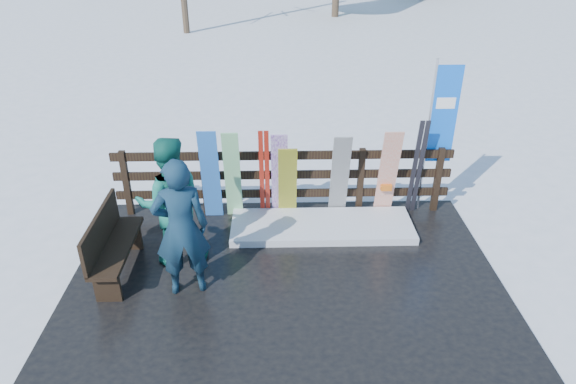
{
  "coord_description": "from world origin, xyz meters",
  "views": [
    {
      "loc": [
        -0.11,
        -5.42,
        4.56
      ],
      "look_at": [
        0.05,
        1.0,
        1.1
      ],
      "focal_mm": 32.0,
      "sensor_mm": 36.0,
      "label": 1
    }
  ],
  "objects_px": {
    "bench": "(111,243)",
    "snowboard_1": "(233,176)",
    "snowboard_4": "(340,177)",
    "rental_flag": "(440,121)",
    "snowboard_2": "(288,183)",
    "snowboard_3": "(279,176)",
    "person_back": "(170,202)",
    "snowboard_5": "(388,174)",
    "person_front": "(181,228)",
    "snowboard_0": "(210,176)"
  },
  "relations": [
    {
      "from": "bench",
      "to": "snowboard_1",
      "type": "relative_size",
      "value": 0.93
    },
    {
      "from": "snowboard_4",
      "to": "rental_flag",
      "type": "xyz_separation_m",
      "value": [
        1.59,
        0.27,
        0.84
      ]
    },
    {
      "from": "snowboard_2",
      "to": "bench",
      "type": "bearing_deg",
      "value": -149.59
    },
    {
      "from": "bench",
      "to": "rental_flag",
      "type": "height_order",
      "value": "rental_flag"
    },
    {
      "from": "snowboard_3",
      "to": "rental_flag",
      "type": "height_order",
      "value": "rental_flag"
    },
    {
      "from": "snowboard_3",
      "to": "snowboard_1",
      "type": "bearing_deg",
      "value": 180.0
    },
    {
      "from": "rental_flag",
      "to": "person_back",
      "type": "xyz_separation_m",
      "value": [
        -4.1,
        -1.42,
        -0.64
      ]
    },
    {
      "from": "rental_flag",
      "to": "person_back",
      "type": "bearing_deg",
      "value": -160.88
    },
    {
      "from": "snowboard_2",
      "to": "person_back",
      "type": "distance_m",
      "value": 2.04
    },
    {
      "from": "snowboard_1",
      "to": "snowboard_3",
      "type": "xyz_separation_m",
      "value": [
        0.75,
        -0.0,
        -0.01
      ]
    },
    {
      "from": "snowboard_5",
      "to": "person_back",
      "type": "distance_m",
      "value": 3.49
    },
    {
      "from": "snowboard_2",
      "to": "snowboard_4",
      "type": "bearing_deg",
      "value": -0.0
    },
    {
      "from": "rental_flag",
      "to": "snowboard_1",
      "type": "bearing_deg",
      "value": -175.36
    },
    {
      "from": "snowboard_1",
      "to": "snowboard_4",
      "type": "xyz_separation_m",
      "value": [
        1.73,
        -0.0,
        -0.04
      ]
    },
    {
      "from": "snowboard_3",
      "to": "rental_flag",
      "type": "distance_m",
      "value": 2.71
    },
    {
      "from": "rental_flag",
      "to": "bench",
      "type": "bearing_deg",
      "value": -160.68
    },
    {
      "from": "snowboard_1",
      "to": "snowboard_4",
      "type": "height_order",
      "value": "snowboard_1"
    },
    {
      "from": "snowboard_2",
      "to": "person_front",
      "type": "bearing_deg",
      "value": -127.41
    },
    {
      "from": "snowboard_3",
      "to": "snowboard_2",
      "type": "bearing_deg",
      "value": 0.0
    },
    {
      "from": "snowboard_5",
      "to": "rental_flag",
      "type": "xyz_separation_m",
      "value": [
        0.81,
        0.27,
        0.81
      ]
    },
    {
      "from": "snowboard_4",
      "to": "person_back",
      "type": "xyz_separation_m",
      "value": [
        -2.51,
        -1.15,
        0.21
      ]
    },
    {
      "from": "snowboard_1",
      "to": "snowboard_4",
      "type": "bearing_deg",
      "value": -0.0
    },
    {
      "from": "bench",
      "to": "person_front",
      "type": "height_order",
      "value": "person_front"
    },
    {
      "from": "snowboard_0",
      "to": "snowboard_5",
      "type": "distance_m",
      "value": 2.86
    },
    {
      "from": "rental_flag",
      "to": "person_back",
      "type": "distance_m",
      "value": 4.39
    },
    {
      "from": "bench",
      "to": "snowboard_0",
      "type": "xyz_separation_m",
      "value": [
        1.24,
        1.45,
        0.29
      ]
    },
    {
      "from": "snowboard_2",
      "to": "snowboard_5",
      "type": "bearing_deg",
      "value": -0.0
    },
    {
      "from": "person_back",
      "to": "rental_flag",
      "type": "bearing_deg",
      "value": -173.7
    },
    {
      "from": "snowboard_5",
      "to": "person_back",
      "type": "relative_size",
      "value": 0.84
    },
    {
      "from": "snowboard_3",
      "to": "person_back",
      "type": "distance_m",
      "value": 1.92
    },
    {
      "from": "snowboard_2",
      "to": "rental_flag",
      "type": "bearing_deg",
      "value": 6.32
    },
    {
      "from": "snowboard_1",
      "to": "bench",
      "type": "bearing_deg",
      "value": -137.57
    },
    {
      "from": "bench",
      "to": "snowboard_0",
      "type": "relative_size",
      "value": 0.92
    },
    {
      "from": "snowboard_2",
      "to": "snowboard_1",
      "type": "bearing_deg",
      "value": 180.0
    },
    {
      "from": "snowboard_0",
      "to": "snowboard_4",
      "type": "bearing_deg",
      "value": -0.0
    },
    {
      "from": "snowboard_3",
      "to": "snowboard_5",
      "type": "bearing_deg",
      "value": 0.0
    },
    {
      "from": "snowboard_4",
      "to": "snowboard_2",
      "type": "bearing_deg",
      "value": 180.0
    },
    {
      "from": "snowboard_3",
      "to": "person_front",
      "type": "distance_m",
      "value": 2.24
    },
    {
      "from": "snowboard_5",
      "to": "person_back",
      "type": "height_order",
      "value": "person_back"
    },
    {
      "from": "person_back",
      "to": "snowboard_1",
      "type": "bearing_deg",
      "value": -136.81
    },
    {
      "from": "snowboard_5",
      "to": "snowboard_1",
      "type": "bearing_deg",
      "value": 180.0
    },
    {
      "from": "person_front",
      "to": "snowboard_3",
      "type": "bearing_deg",
      "value": -136.21
    },
    {
      "from": "snowboard_1",
      "to": "person_front",
      "type": "relative_size",
      "value": 0.83
    },
    {
      "from": "snowboard_3",
      "to": "snowboard_5",
      "type": "xyz_separation_m",
      "value": [
        1.76,
        0.0,
        0.01
      ]
    },
    {
      "from": "snowboard_0",
      "to": "snowboard_1",
      "type": "distance_m",
      "value": 0.35
    },
    {
      "from": "snowboard_5",
      "to": "person_back",
      "type": "xyz_separation_m",
      "value": [
        -3.29,
        -1.15,
        0.17
      ]
    },
    {
      "from": "snowboard_0",
      "to": "snowboard_3",
      "type": "relative_size",
      "value": 1.01
    },
    {
      "from": "snowboard_4",
      "to": "person_front",
      "type": "bearing_deg",
      "value": -140.79
    },
    {
      "from": "bench",
      "to": "snowboard_4",
      "type": "xyz_separation_m",
      "value": [
        3.32,
        1.45,
        0.25
      ]
    },
    {
      "from": "bench",
      "to": "person_back",
      "type": "height_order",
      "value": "person_back"
    }
  ]
}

